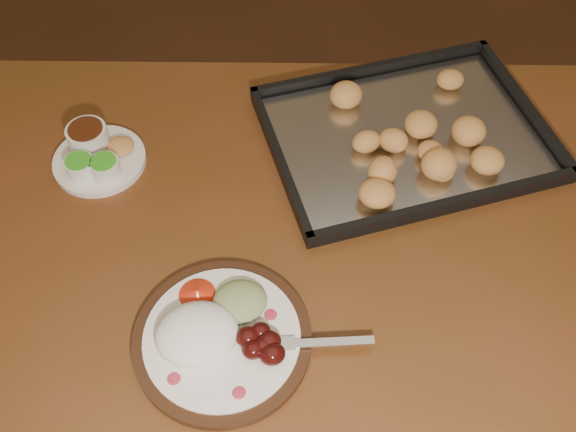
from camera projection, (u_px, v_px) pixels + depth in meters
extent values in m
plane|color=#51301B|center=(343.00, 385.00, 1.67)|extent=(4.00, 4.00, 0.00)
cube|color=brown|center=(247.00, 255.00, 1.05)|extent=(1.64, 1.16, 0.04)
cylinder|color=#472515|center=(540.00, 211.00, 1.57)|extent=(0.07, 0.07, 0.71)
cylinder|color=black|center=(222.00, 340.00, 0.93)|extent=(0.26, 0.26, 0.02)
cylinder|color=white|center=(222.00, 337.00, 0.92)|extent=(0.23, 0.23, 0.01)
ellipsoid|color=#B22A3E|center=(174.00, 379.00, 0.88)|extent=(0.02, 0.02, 0.00)
ellipsoid|color=#B22A3E|center=(239.00, 393.00, 0.87)|extent=(0.02, 0.02, 0.00)
ellipsoid|color=#B22A3E|center=(271.00, 315.00, 0.94)|extent=(0.02, 0.02, 0.00)
ellipsoid|color=#B22A3E|center=(167.00, 321.00, 0.93)|extent=(0.02, 0.02, 0.00)
ellipsoid|color=white|center=(197.00, 334.00, 0.91)|extent=(0.14, 0.13, 0.05)
ellipsoid|color=#410C09|center=(253.00, 350.00, 0.89)|extent=(0.03, 0.03, 0.03)
ellipsoid|color=#410C09|center=(269.00, 341.00, 0.90)|extent=(0.03, 0.03, 0.03)
ellipsoid|color=#410C09|center=(260.00, 331.00, 0.91)|extent=(0.03, 0.03, 0.03)
ellipsoid|color=#410C09|center=(272.00, 354.00, 0.89)|extent=(0.03, 0.03, 0.03)
ellipsoid|color=#410C09|center=(248.00, 337.00, 0.90)|extent=(0.03, 0.03, 0.03)
ellipsoid|color=#410C09|center=(264.00, 346.00, 0.89)|extent=(0.03, 0.03, 0.03)
ellipsoid|color=tan|center=(240.00, 301.00, 0.94)|extent=(0.10, 0.09, 0.03)
cone|color=red|center=(197.00, 293.00, 0.95)|extent=(0.07, 0.07, 0.03)
cube|color=silver|center=(331.00, 342.00, 0.91)|extent=(0.13, 0.03, 0.00)
cube|color=silver|center=(283.00, 344.00, 0.91)|extent=(0.04, 0.03, 0.00)
cylinder|color=silver|center=(268.00, 350.00, 0.90)|extent=(0.03, 0.01, 0.00)
cylinder|color=silver|center=(268.00, 346.00, 0.90)|extent=(0.03, 0.01, 0.00)
cylinder|color=silver|center=(268.00, 343.00, 0.91)|extent=(0.03, 0.01, 0.00)
cylinder|color=silver|center=(268.00, 339.00, 0.91)|extent=(0.03, 0.01, 0.00)
cylinder|color=silver|center=(100.00, 161.00, 1.13)|extent=(0.16, 0.16, 0.01)
cylinder|color=silver|center=(80.00, 167.00, 1.10)|extent=(0.05, 0.05, 0.03)
cylinder|color=green|center=(78.00, 161.00, 1.08)|extent=(0.04, 0.04, 0.00)
cylinder|color=silver|center=(105.00, 167.00, 1.10)|extent=(0.05, 0.05, 0.03)
cylinder|color=green|center=(103.00, 161.00, 1.08)|extent=(0.04, 0.04, 0.00)
cylinder|color=silver|center=(88.00, 137.00, 1.13)|extent=(0.07, 0.07, 0.04)
cylinder|color=#3C190A|center=(85.00, 129.00, 1.11)|extent=(0.06, 0.06, 0.00)
ellipsoid|color=gold|center=(120.00, 146.00, 1.13)|extent=(0.05, 0.05, 0.02)
cube|color=black|center=(405.00, 138.00, 1.17)|extent=(0.53, 0.41, 0.01)
cube|color=black|center=(372.00, 70.00, 1.25)|extent=(0.49, 0.07, 0.02)
cube|color=black|center=(447.00, 205.00, 1.06)|extent=(0.49, 0.07, 0.02)
cube|color=black|center=(525.00, 105.00, 1.20)|extent=(0.06, 0.36, 0.02)
cube|color=black|center=(280.00, 160.00, 1.12)|extent=(0.06, 0.36, 0.02)
cube|color=silver|center=(406.00, 135.00, 1.16)|extent=(0.49, 0.38, 0.00)
ellipsoid|color=#E3904F|center=(439.00, 120.00, 1.16)|extent=(0.05, 0.05, 0.04)
ellipsoid|color=#E3904F|center=(455.00, 100.00, 1.19)|extent=(0.07, 0.07, 0.04)
ellipsoid|color=#E3904F|center=(409.00, 88.00, 1.21)|extent=(0.07, 0.07, 0.04)
ellipsoid|color=#E3904F|center=(395.00, 104.00, 1.18)|extent=(0.05, 0.05, 0.04)
ellipsoid|color=#E3904F|center=(364.00, 103.00, 1.18)|extent=(0.07, 0.07, 0.04)
ellipsoid|color=#E3904F|center=(376.00, 125.00, 1.15)|extent=(0.07, 0.07, 0.04)
ellipsoid|color=#E3904F|center=(339.00, 142.00, 1.12)|extent=(0.05, 0.05, 0.04)
ellipsoid|color=#E3904F|center=(381.00, 157.00, 1.10)|extent=(0.07, 0.07, 0.04)
ellipsoid|color=#E3904F|center=(378.00, 157.00, 1.10)|extent=(0.07, 0.07, 0.04)
ellipsoid|color=#E3904F|center=(429.00, 164.00, 1.09)|extent=(0.05, 0.05, 0.04)
ellipsoid|color=#E3904F|center=(432.00, 138.00, 1.13)|extent=(0.07, 0.07, 0.04)
ellipsoid|color=#E3904F|center=(474.00, 129.00, 1.14)|extent=(0.07, 0.07, 0.04)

